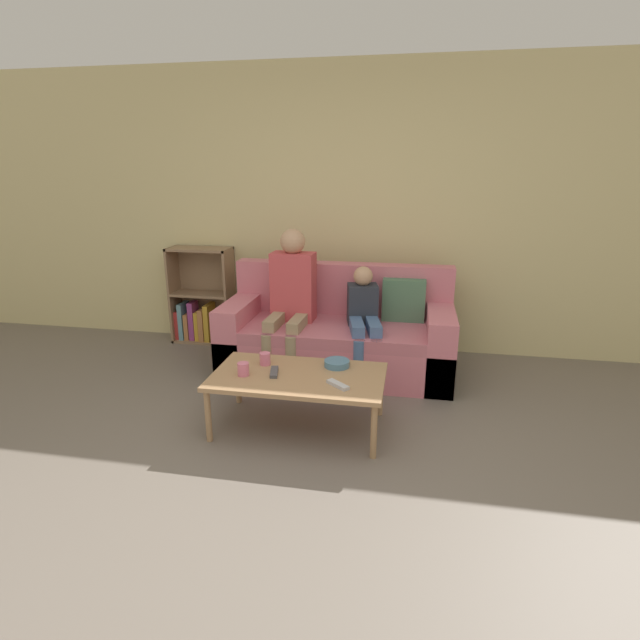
{
  "coord_description": "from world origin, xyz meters",
  "views": [
    {
      "loc": [
        0.55,
        -2.01,
        1.71
      ],
      "look_at": [
        -0.1,
        1.46,
        0.61
      ],
      "focal_mm": 28.0,
      "sensor_mm": 36.0,
      "label": 1
    }
  ],
  "objects_px": {
    "cup_far": "(265,359)",
    "tv_remote_1": "(274,372)",
    "couch": "(339,337)",
    "bookshelf": "(201,304)",
    "person_adult": "(291,292)",
    "coffee_table": "(298,379)",
    "person_child": "(364,317)",
    "cup_near": "(243,369)",
    "snack_bowl": "(337,363)",
    "tv_remote_0": "(338,385)"
  },
  "relations": [
    {
      "from": "person_adult",
      "to": "tv_remote_1",
      "type": "distance_m",
      "value": 1.05
    },
    {
      "from": "snack_bowl",
      "to": "coffee_table",
      "type": "bearing_deg",
      "value": -141.01
    },
    {
      "from": "tv_remote_0",
      "to": "snack_bowl",
      "type": "relative_size",
      "value": 0.92
    },
    {
      "from": "coffee_table",
      "to": "snack_bowl",
      "type": "distance_m",
      "value": 0.3
    },
    {
      "from": "bookshelf",
      "to": "person_adult",
      "type": "height_order",
      "value": "person_adult"
    },
    {
      "from": "cup_far",
      "to": "couch",
      "type": "bearing_deg",
      "value": 68.08
    },
    {
      "from": "couch",
      "to": "snack_bowl",
      "type": "relative_size",
      "value": 11.07
    },
    {
      "from": "coffee_table",
      "to": "bookshelf",
      "type": "bearing_deg",
      "value": 131.03
    },
    {
      "from": "bookshelf",
      "to": "person_child",
      "type": "distance_m",
      "value": 1.82
    },
    {
      "from": "bookshelf",
      "to": "coffee_table",
      "type": "bearing_deg",
      "value": -48.97
    },
    {
      "from": "couch",
      "to": "bookshelf",
      "type": "xyz_separation_m",
      "value": [
        -1.47,
        0.5,
        0.08
      ]
    },
    {
      "from": "snack_bowl",
      "to": "tv_remote_0",
      "type": "bearing_deg",
      "value": -80.11
    },
    {
      "from": "person_adult",
      "to": "person_child",
      "type": "relative_size",
      "value": 1.32
    },
    {
      "from": "tv_remote_1",
      "to": "snack_bowl",
      "type": "bearing_deg",
      "value": 14.87
    },
    {
      "from": "coffee_table",
      "to": "tv_remote_1",
      "type": "height_order",
      "value": "tv_remote_1"
    },
    {
      "from": "bookshelf",
      "to": "person_child",
      "type": "bearing_deg",
      "value": -20.41
    },
    {
      "from": "person_child",
      "to": "cup_near",
      "type": "height_order",
      "value": "person_child"
    },
    {
      "from": "coffee_table",
      "to": "cup_near",
      "type": "relative_size",
      "value": 13.23
    },
    {
      "from": "cup_far",
      "to": "cup_near",
      "type": "bearing_deg",
      "value": -113.18
    },
    {
      "from": "couch",
      "to": "cup_far",
      "type": "relative_size",
      "value": 22.52
    },
    {
      "from": "couch",
      "to": "bookshelf",
      "type": "relative_size",
      "value": 2.03
    },
    {
      "from": "snack_bowl",
      "to": "tv_remote_1",
      "type": "bearing_deg",
      "value": -152.97
    },
    {
      "from": "cup_near",
      "to": "coffee_table",
      "type": "bearing_deg",
      "value": 12.04
    },
    {
      "from": "person_adult",
      "to": "cup_near",
      "type": "relative_size",
      "value": 14.1
    },
    {
      "from": "bookshelf",
      "to": "coffee_table",
      "type": "distance_m",
      "value": 2.08
    },
    {
      "from": "cup_near",
      "to": "snack_bowl",
      "type": "bearing_deg",
      "value": 24.15
    },
    {
      "from": "person_adult",
      "to": "tv_remote_1",
      "type": "height_order",
      "value": "person_adult"
    },
    {
      "from": "tv_remote_0",
      "to": "cup_far",
      "type": "bearing_deg",
      "value": 104.69
    },
    {
      "from": "person_child",
      "to": "cup_far",
      "type": "xyz_separation_m",
      "value": [
        -0.6,
        -0.8,
        -0.1
      ]
    },
    {
      "from": "bookshelf",
      "to": "tv_remote_1",
      "type": "relative_size",
      "value": 5.4
    },
    {
      "from": "bookshelf",
      "to": "tv_remote_1",
      "type": "bearing_deg",
      "value": -52.74
    },
    {
      "from": "person_adult",
      "to": "person_child",
      "type": "distance_m",
      "value": 0.65
    },
    {
      "from": "person_child",
      "to": "cup_near",
      "type": "bearing_deg",
      "value": -136.28
    },
    {
      "from": "tv_remote_0",
      "to": "couch",
      "type": "bearing_deg",
      "value": 48.47
    },
    {
      "from": "person_adult",
      "to": "snack_bowl",
      "type": "bearing_deg",
      "value": -55.03
    },
    {
      "from": "bookshelf",
      "to": "cup_far",
      "type": "relative_size",
      "value": 11.11
    },
    {
      "from": "bookshelf",
      "to": "tv_remote_0",
      "type": "distance_m",
      "value": 2.37
    },
    {
      "from": "tv_remote_0",
      "to": "snack_bowl",
      "type": "bearing_deg",
      "value": 49.98
    },
    {
      "from": "snack_bowl",
      "to": "cup_far",
      "type": "bearing_deg",
      "value": -173.41
    },
    {
      "from": "couch",
      "to": "tv_remote_1",
      "type": "distance_m",
      "value": 1.11
    },
    {
      "from": "person_child",
      "to": "snack_bowl",
      "type": "bearing_deg",
      "value": -110.03
    },
    {
      "from": "coffee_table",
      "to": "tv_remote_1",
      "type": "relative_size",
      "value": 6.47
    },
    {
      "from": "snack_bowl",
      "to": "person_adult",
      "type": "bearing_deg",
      "value": 122.79
    },
    {
      "from": "person_adult",
      "to": "bookshelf",
      "type": "bearing_deg",
      "value": 153.9
    },
    {
      "from": "coffee_table",
      "to": "tv_remote_0",
      "type": "relative_size",
      "value": 7.08
    },
    {
      "from": "cup_far",
      "to": "tv_remote_1",
      "type": "bearing_deg",
      "value": -53.7
    },
    {
      "from": "snack_bowl",
      "to": "bookshelf",
      "type": "bearing_deg",
      "value": 139.1
    },
    {
      "from": "person_adult",
      "to": "cup_far",
      "type": "height_order",
      "value": "person_adult"
    },
    {
      "from": "bookshelf",
      "to": "cup_far",
      "type": "height_order",
      "value": "bookshelf"
    },
    {
      "from": "bookshelf",
      "to": "cup_near",
      "type": "height_order",
      "value": "bookshelf"
    }
  ]
}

